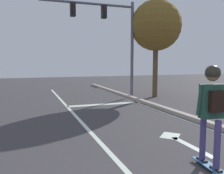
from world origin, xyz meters
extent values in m
cube|color=silver|center=(0.04, 6.00, 0.00)|extent=(0.12, 20.00, 0.01)
cube|color=silver|center=(3.30, 6.00, 0.00)|extent=(0.12, 20.00, 0.01)
cube|color=silver|center=(1.74, 9.35, 0.00)|extent=(3.41, 0.40, 0.01)
cube|color=silver|center=(1.91, 3.51, 0.00)|extent=(0.16, 1.40, 0.01)
cube|color=silver|center=(1.91, 4.36, 0.00)|extent=(0.71, 0.71, 0.01)
cube|color=#A7988B|center=(3.55, 6.00, 0.07)|extent=(0.24, 24.00, 0.14)
cube|color=#2C6092|center=(1.47, 2.48, 0.07)|extent=(0.29, 0.81, 0.02)
cube|color=#B2B2B7|center=(1.50, 2.75, 0.05)|extent=(0.17, 0.07, 0.01)
cylinder|color=silver|center=(1.40, 2.76, 0.02)|extent=(0.04, 0.05, 0.05)
cylinder|color=silver|center=(1.59, 2.74, 0.02)|extent=(0.04, 0.05, 0.05)
cube|color=#B2B2B7|center=(1.44, 2.21, 0.05)|extent=(0.17, 0.07, 0.01)
cylinder|color=silver|center=(1.53, 2.20, 0.02)|extent=(0.04, 0.05, 0.05)
cylinder|color=#403970|center=(1.49, 2.68, 0.50)|extent=(0.11, 0.11, 0.86)
cube|color=black|center=(1.49, 2.68, 0.09)|extent=(0.12, 0.25, 0.03)
cylinder|color=#403970|center=(1.45, 2.28, 0.50)|extent=(0.11, 0.11, 0.86)
cube|color=black|center=(1.45, 2.28, 0.09)|extent=(0.12, 0.25, 0.03)
cube|color=#214639|center=(1.47, 2.48, 1.23)|extent=(0.42, 0.22, 0.60)
cylinder|color=#214639|center=(1.26, 2.54, 1.26)|extent=(0.07, 0.13, 0.55)
cylinder|color=#214639|center=(1.68, 2.49, 1.26)|extent=(0.07, 0.12, 0.55)
sphere|color=#92624A|center=(1.47, 2.48, 1.70)|extent=(0.24, 0.24, 0.24)
sphere|color=#2A2920|center=(1.47, 2.48, 1.73)|extent=(0.27, 0.27, 0.27)
cube|color=black|center=(1.45, 2.34, 1.25)|extent=(0.27, 0.17, 0.36)
cylinder|color=#595A67|center=(3.77, 10.85, 2.51)|extent=(0.16, 0.16, 5.03)
cylinder|color=#595A67|center=(1.42, 10.85, 4.77)|extent=(4.71, 0.12, 0.12)
cube|color=black|center=(2.20, 10.85, 4.42)|extent=(0.24, 0.28, 0.64)
cylinder|color=red|center=(2.20, 10.70, 4.62)|extent=(0.02, 0.10, 0.10)
cylinder|color=#3C3106|center=(2.20, 10.70, 4.42)|extent=(0.02, 0.10, 0.10)
cylinder|color=black|center=(2.20, 10.70, 4.22)|extent=(0.02, 0.10, 0.10)
cube|color=black|center=(0.64, 10.85, 4.42)|extent=(0.24, 0.28, 0.64)
cylinder|color=red|center=(0.64, 10.70, 4.62)|extent=(0.02, 0.10, 0.10)
cylinder|color=#3C3106|center=(0.64, 10.70, 4.42)|extent=(0.02, 0.10, 0.10)
cylinder|color=black|center=(0.64, 10.70, 4.22)|extent=(0.02, 0.10, 0.10)
cylinder|color=brown|center=(5.10, 10.68, 1.53)|extent=(0.27, 0.27, 3.06)
sphere|color=brown|center=(5.10, 10.68, 3.88)|extent=(2.72, 2.72, 2.72)
camera|label=1|loc=(-1.56, -0.77, 1.91)|focal=37.99mm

